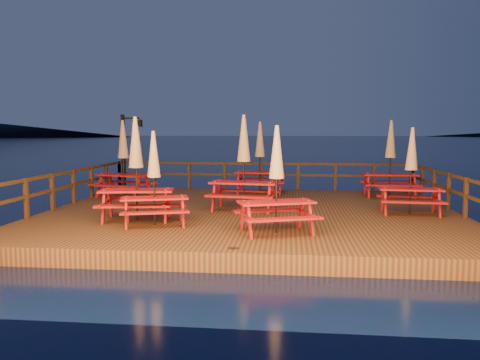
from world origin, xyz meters
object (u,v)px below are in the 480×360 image
Objects in this scene: lamp_post at (127,145)px; picnic_table_2 at (260,156)px; picnic_table_0 at (244,161)px; picnic_table_1 at (390,157)px.

picnic_table_2 is at bearing -7.38° from lamp_post.
picnic_table_1 is at bearing 41.22° from picnic_table_0.
picnic_table_0 is (5.16, -4.58, -0.33)m from lamp_post.
picnic_table_2 is at bearing 93.12° from picnic_table_0.
lamp_post is 6.91m from picnic_table_0.
picnic_table_1 is (4.92, 3.39, -0.05)m from picnic_table_0.
picnic_table_2 is (0.24, 3.88, -0.07)m from picnic_table_0.
lamp_post is 5.46m from picnic_table_2.
picnic_table_1 is at bearing -4.69° from picnic_table_2.
picnic_table_0 is 3.89m from picnic_table_2.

